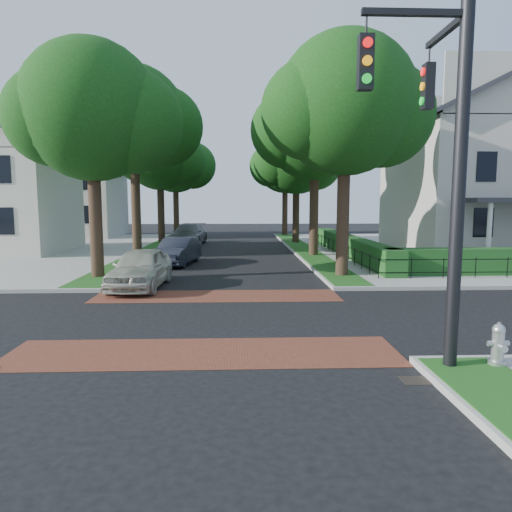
# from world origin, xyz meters

# --- Properties ---
(ground) EXTENTS (120.00, 120.00, 0.00)m
(ground) POSITION_xyz_m (0.00, 0.00, 0.00)
(ground) COLOR black
(ground) RESTS_ON ground
(sidewalk_ne) EXTENTS (30.00, 30.00, 0.15)m
(sidewalk_ne) POSITION_xyz_m (19.50, 19.00, 0.07)
(sidewalk_ne) COLOR gray
(sidewalk_ne) RESTS_ON ground
(crosswalk_far) EXTENTS (9.00, 2.20, 0.01)m
(crosswalk_far) POSITION_xyz_m (0.00, 3.20, 0.01)
(crosswalk_far) COLOR brown
(crosswalk_far) RESTS_ON ground
(crosswalk_near) EXTENTS (9.00, 2.20, 0.01)m
(crosswalk_near) POSITION_xyz_m (0.00, -3.20, 0.01)
(crosswalk_near) COLOR brown
(crosswalk_near) RESTS_ON ground
(storm_drain) EXTENTS (0.65, 0.45, 0.01)m
(storm_drain) POSITION_xyz_m (4.30, -5.00, 0.01)
(storm_drain) COLOR black
(storm_drain) RESTS_ON ground
(grass_strip_ne) EXTENTS (1.60, 29.80, 0.02)m
(grass_strip_ne) POSITION_xyz_m (5.40, 19.10, 0.16)
(grass_strip_ne) COLOR #1E4C15
(grass_strip_ne) RESTS_ON sidewalk_ne
(grass_strip_nw) EXTENTS (1.60, 29.80, 0.02)m
(grass_strip_nw) POSITION_xyz_m (-5.40, 19.10, 0.16)
(grass_strip_nw) COLOR #1E4C15
(grass_strip_nw) RESTS_ON sidewalk_nw
(tree_right_near) EXTENTS (7.75, 6.67, 10.66)m
(tree_right_near) POSITION_xyz_m (5.60, 7.24, 7.63)
(tree_right_near) COLOR black
(tree_right_near) RESTS_ON sidewalk_ne
(tree_right_mid) EXTENTS (8.25, 7.09, 11.22)m
(tree_right_mid) POSITION_xyz_m (5.61, 15.25, 7.99)
(tree_right_mid) COLOR black
(tree_right_mid) RESTS_ON sidewalk_ne
(tree_right_far) EXTENTS (7.25, 6.23, 9.74)m
(tree_right_far) POSITION_xyz_m (5.60, 24.22, 6.91)
(tree_right_far) COLOR black
(tree_right_far) RESTS_ON sidewalk_ne
(tree_right_back) EXTENTS (7.50, 6.45, 10.20)m
(tree_right_back) POSITION_xyz_m (5.60, 33.23, 7.27)
(tree_right_back) COLOR black
(tree_right_back) RESTS_ON sidewalk_ne
(tree_left_near) EXTENTS (7.50, 6.45, 10.20)m
(tree_left_near) POSITION_xyz_m (-5.40, 7.23, 7.27)
(tree_left_near) COLOR black
(tree_left_near) RESTS_ON sidewalk_nw
(tree_left_mid) EXTENTS (8.00, 6.88, 11.48)m
(tree_left_mid) POSITION_xyz_m (-5.39, 15.24, 8.34)
(tree_left_mid) COLOR black
(tree_left_mid) RESTS_ON sidewalk_nw
(tree_left_far) EXTENTS (7.00, 6.02, 9.86)m
(tree_left_far) POSITION_xyz_m (-5.40, 24.22, 7.12)
(tree_left_far) COLOR black
(tree_left_far) RESTS_ON sidewalk_nw
(tree_left_back) EXTENTS (7.75, 6.66, 10.44)m
(tree_left_back) POSITION_xyz_m (-5.40, 33.24, 7.41)
(tree_left_back) COLOR black
(tree_left_back) RESTS_ON sidewalk_nw
(hedge_main_road) EXTENTS (1.00, 18.00, 1.20)m
(hedge_main_road) POSITION_xyz_m (7.70, 15.00, 0.75)
(hedge_main_road) COLOR #194618
(hedge_main_road) RESTS_ON sidewalk_ne
(fence_main_road) EXTENTS (0.06, 18.00, 0.90)m
(fence_main_road) POSITION_xyz_m (6.90, 15.00, 0.60)
(fence_main_road) COLOR black
(fence_main_road) RESTS_ON sidewalk_ne
(house_victorian) EXTENTS (13.00, 13.05, 12.48)m
(house_victorian) POSITION_xyz_m (17.51, 15.92, 6.02)
(house_victorian) COLOR beige
(house_victorian) RESTS_ON sidewalk_ne
(house_left_far) EXTENTS (10.00, 9.00, 10.14)m
(house_left_far) POSITION_xyz_m (-15.49, 31.99, 5.04)
(house_left_far) COLOR beige
(house_left_far) RESTS_ON sidewalk_nw
(traffic_signal) EXTENTS (2.17, 2.00, 8.00)m
(traffic_signal) POSITION_xyz_m (4.89, -4.41, 4.71)
(traffic_signal) COLOR black
(traffic_signal) RESTS_ON sidewalk_se
(parked_car_front) EXTENTS (2.14, 4.84, 1.62)m
(parked_car_front) POSITION_xyz_m (-3.17, 5.00, 0.81)
(parked_car_front) COLOR #BBBAA8
(parked_car_front) RESTS_ON ground
(parked_car_middle) EXTENTS (2.35, 4.75, 1.50)m
(parked_car_middle) POSITION_xyz_m (-2.58, 11.82, 0.75)
(parked_car_middle) COLOR black
(parked_car_middle) RESTS_ON ground
(parked_car_rear) EXTENTS (2.84, 6.02, 1.70)m
(parked_car_rear) POSITION_xyz_m (-3.27, 23.77, 0.85)
(parked_car_rear) COLOR slate
(parked_car_rear) RESTS_ON ground
(fire_hydrant) EXTENTS (0.44, 0.42, 0.89)m
(fire_hydrant) POSITION_xyz_m (6.08, -4.61, 0.57)
(fire_hydrant) COLOR #ABABAE
(fire_hydrant) RESTS_ON sidewalk_se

